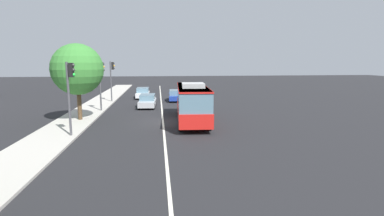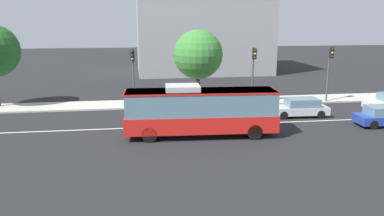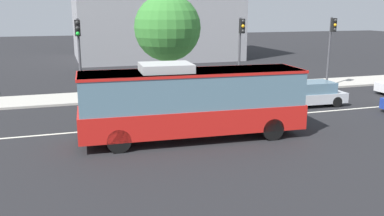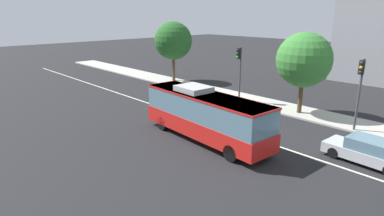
{
  "view_description": "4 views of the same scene",
  "coord_description": "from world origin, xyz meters",
  "px_view_note": "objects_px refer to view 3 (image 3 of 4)",
  "views": [
    {
      "loc": [
        -25.42,
        0.37,
        5.24
      ],
      "look_at": [
        -2.05,
        -2.33,
        1.49
      ],
      "focal_mm": 27.6,
      "sensor_mm": 36.0,
      "label": 1
    },
    {
      "loc": [
        -4.36,
        -27.4,
        7.7
      ],
      "look_at": [
        -0.84,
        -2.8,
        1.99
      ],
      "focal_mm": 36.66,
      "sensor_mm": 36.0,
      "label": 2
    },
    {
      "loc": [
        -5.63,
        -19.55,
        5.68
      ],
      "look_at": [
        -0.26,
        -2.58,
        1.43
      ],
      "focal_mm": 38.38,
      "sensor_mm": 36.0,
      "label": 3
    },
    {
      "loc": [
        13.93,
        -16.96,
        8.12
      ],
      "look_at": [
        -1.21,
        -2.83,
        2.04
      ],
      "focal_mm": 30.2,
      "sensor_mm": 36.0,
      "label": 4
    }
  ],
  "objects_px": {
    "traffic_light_near_corner": "(79,46)",
    "street_tree_kerbside_left": "(167,28)",
    "transit_bus": "(192,100)",
    "traffic_light_mid_block": "(241,42)",
    "traffic_light_far_corner": "(331,40)",
    "sedan_silver": "(309,94)"
  },
  "relations": [
    {
      "from": "traffic_light_mid_block",
      "to": "transit_bus",
      "type": "bearing_deg",
      "value": -38.02
    },
    {
      "from": "transit_bus",
      "to": "traffic_light_near_corner",
      "type": "distance_m",
      "value": 10.03
    },
    {
      "from": "traffic_light_far_corner",
      "to": "street_tree_kerbside_left",
      "type": "height_order",
      "value": "street_tree_kerbside_left"
    },
    {
      "from": "sedan_silver",
      "to": "traffic_light_near_corner",
      "type": "height_order",
      "value": "traffic_light_near_corner"
    },
    {
      "from": "traffic_light_near_corner",
      "to": "traffic_light_mid_block",
      "type": "distance_m",
      "value": 10.6
    },
    {
      "from": "transit_bus",
      "to": "traffic_light_mid_block",
      "type": "bearing_deg",
      "value": 57.73
    },
    {
      "from": "transit_bus",
      "to": "street_tree_kerbside_left",
      "type": "bearing_deg",
      "value": 85.1
    },
    {
      "from": "transit_bus",
      "to": "traffic_light_near_corner",
      "type": "bearing_deg",
      "value": 119.55
    },
    {
      "from": "sedan_silver",
      "to": "traffic_light_mid_block",
      "type": "distance_m",
      "value": 5.96
    },
    {
      "from": "traffic_light_near_corner",
      "to": "sedan_silver",
      "type": "bearing_deg",
      "value": 75.47
    },
    {
      "from": "traffic_light_mid_block",
      "to": "street_tree_kerbside_left",
      "type": "bearing_deg",
      "value": -105.21
    },
    {
      "from": "street_tree_kerbside_left",
      "to": "traffic_light_mid_block",
      "type": "bearing_deg",
      "value": -12.61
    },
    {
      "from": "traffic_light_mid_block",
      "to": "street_tree_kerbside_left",
      "type": "xyz_separation_m",
      "value": [
        -4.82,
        1.08,
        0.97
      ]
    },
    {
      "from": "transit_bus",
      "to": "traffic_light_far_corner",
      "type": "height_order",
      "value": "traffic_light_far_corner"
    },
    {
      "from": "transit_bus",
      "to": "traffic_light_mid_block",
      "type": "xyz_separation_m",
      "value": [
        6.21,
        8.73,
        1.75
      ]
    },
    {
      "from": "traffic_light_mid_block",
      "to": "traffic_light_far_corner",
      "type": "bearing_deg",
      "value": 87.38
    },
    {
      "from": "traffic_light_mid_block",
      "to": "sedan_silver",
      "type": "bearing_deg",
      "value": 26.59
    },
    {
      "from": "traffic_light_near_corner",
      "to": "street_tree_kerbside_left",
      "type": "distance_m",
      "value": 5.94
    },
    {
      "from": "transit_bus",
      "to": "traffic_light_near_corner",
      "type": "height_order",
      "value": "traffic_light_near_corner"
    },
    {
      "from": "sedan_silver",
      "to": "street_tree_kerbside_left",
      "type": "relative_size",
      "value": 0.68
    },
    {
      "from": "transit_bus",
      "to": "traffic_light_far_corner",
      "type": "bearing_deg",
      "value": 36.21
    },
    {
      "from": "traffic_light_near_corner",
      "to": "traffic_light_mid_block",
      "type": "height_order",
      "value": "same"
    }
  ]
}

